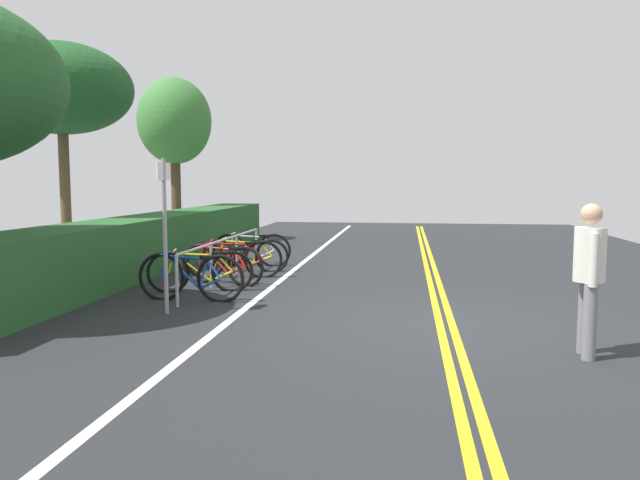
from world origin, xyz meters
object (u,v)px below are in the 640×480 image
at_px(bicycle_1, 201,271).
at_px(bicycle_5, 252,250).
at_px(bicycle_0, 191,277).
at_px(bicycle_3, 235,259).
at_px(bicycle_4, 245,255).
at_px(tree_mid, 61,90).
at_px(tree_far_right, 175,122).
at_px(pedestrian, 589,270).
at_px(bicycle_2, 222,265).
at_px(bike_rack, 225,249).
at_px(sign_post_near, 165,221).

distance_m(bicycle_1, bicycle_5, 3.11).
height_order(bicycle_0, bicycle_3, bicycle_0).
relative_size(bicycle_4, tree_mid, 0.38).
distance_m(tree_mid, tree_far_right, 5.84).
bearing_deg(pedestrian, bicycle_4, 43.72).
bearing_deg(pedestrian, bicycle_2, 53.39).
relative_size(bicycle_3, tree_mid, 0.38).
height_order(bike_rack, bicycle_5, bike_rack).
relative_size(bicycle_0, pedestrian, 1.07).
bearing_deg(bicycle_5, tree_mid, 101.81).
bearing_deg(bicycle_2, bicycle_3, -1.47).
xyz_separation_m(bicycle_3, pedestrian, (-4.59, -5.15, 0.57)).
height_order(pedestrian, sign_post_near, sign_post_near).
xyz_separation_m(pedestrian, sign_post_near, (1.36, 5.20, 0.38)).
bearing_deg(bicycle_2, tree_far_right, 26.66).
bearing_deg(bike_rack, bicycle_3, -13.67).
height_order(bicycle_0, bicycle_5, bicycle_0).
distance_m(bicycle_1, tree_mid, 5.56).
distance_m(bicycle_5, sign_post_near, 4.94).
distance_m(bicycle_2, pedestrian, 6.46).
relative_size(tree_mid, tree_far_right, 0.95).
xyz_separation_m(bicycle_2, bicycle_5, (2.36, 0.06, 0.00)).
bearing_deg(tree_mid, bicycle_1, -121.68).
bearing_deg(pedestrian, tree_far_right, 38.33).
bearing_deg(tree_mid, bicycle_0, -128.68).
bearing_deg(bicycle_3, tree_mid, 78.31).
bearing_deg(tree_far_right, pedestrian, -141.67).
height_order(bicycle_2, bicycle_5, bicycle_5).
bearing_deg(bicycle_0, bicycle_2, -1.03).
bearing_deg(tree_far_right, bicycle_0, -157.56).
xyz_separation_m(bicycle_1, bicycle_2, (0.75, -0.14, 0.01)).
height_order(bicycle_5, sign_post_near, sign_post_near).
relative_size(bicycle_5, tree_far_right, 0.35).
distance_m(bike_rack, pedestrian, 6.74).
distance_m(bike_rack, bicycle_2, 0.47).
bearing_deg(pedestrian, bicycle_3, 48.27).
distance_m(bicycle_1, pedestrian, 6.17).
height_order(bicycle_4, tree_far_right, tree_far_right).
distance_m(bike_rack, bicycle_5, 1.97).
height_order(bicycle_3, bicycle_4, bicycle_3).
bearing_deg(tree_mid, tree_far_right, -1.74).
bearing_deg(bicycle_1, bicycle_3, -6.07).
bearing_deg(sign_post_near, bicycle_1, 3.42).
bearing_deg(bicycle_0, bicycle_1, 8.28).
bearing_deg(bicycle_3, bicycle_1, 173.93).
bearing_deg(tree_far_right, bicycle_4, -147.47).
bearing_deg(pedestrian, sign_post_near, 75.40).
bearing_deg(sign_post_near, bicycle_5, 0.26).
bearing_deg(tree_far_right, tree_mid, 178.26).
xyz_separation_m(sign_post_near, tree_far_right, (9.88, 3.67, 2.30)).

